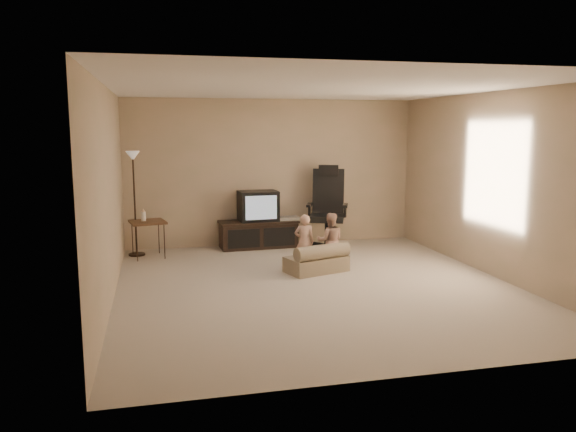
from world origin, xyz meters
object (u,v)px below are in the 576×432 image
(toddler_left, at_px, (304,242))
(side_table, at_px, (147,222))
(floor_lamp, at_px, (134,180))
(child_sofa, at_px, (318,261))
(tv_stand, at_px, (259,224))
(office_chair, at_px, (327,219))
(toddler_right, at_px, (330,241))

(toddler_left, bearing_deg, side_table, -21.88)
(floor_lamp, distance_m, child_sofa, 3.21)
(tv_stand, distance_m, office_chair, 1.16)
(floor_lamp, bearing_deg, child_sofa, -33.83)
(side_table, distance_m, toddler_left, 2.54)
(floor_lamp, bearing_deg, side_table, -45.55)
(side_table, height_order, toddler_right, toddler_right)
(toddler_left, height_order, toddler_right, toddler_right)
(office_chair, bearing_deg, toddler_right, -84.57)
(tv_stand, height_order, child_sofa, tv_stand)
(tv_stand, xyz_separation_m, side_table, (-1.83, -0.34, 0.16))
(child_sofa, xyz_separation_m, toddler_right, (0.24, 0.20, 0.24))
(tv_stand, relative_size, child_sofa, 1.45)
(child_sofa, xyz_separation_m, toddler_left, (-0.14, 0.24, 0.23))
(tv_stand, xyz_separation_m, office_chair, (1.12, -0.30, 0.10))
(office_chair, relative_size, side_table, 1.78)
(tv_stand, bearing_deg, floor_lamp, -178.54)
(toddler_left, distance_m, toddler_right, 0.38)
(toddler_right, bearing_deg, tv_stand, -52.73)
(floor_lamp, bearing_deg, toddler_left, -31.31)
(toddler_left, relative_size, toddler_right, 0.98)
(floor_lamp, bearing_deg, toddler_right, -28.31)
(child_sofa, height_order, toddler_right, toddler_right)
(tv_stand, distance_m, side_table, 1.86)
(side_table, height_order, floor_lamp, floor_lamp)
(office_chair, xyz_separation_m, toddler_right, (-0.37, -1.33, -0.10))
(side_table, distance_m, toddler_right, 2.89)
(tv_stand, relative_size, office_chair, 0.98)
(office_chair, distance_m, toddler_right, 1.39)
(floor_lamp, bearing_deg, tv_stand, 4.36)
(tv_stand, relative_size, floor_lamp, 0.83)
(office_chair, bearing_deg, toddler_left, -98.88)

